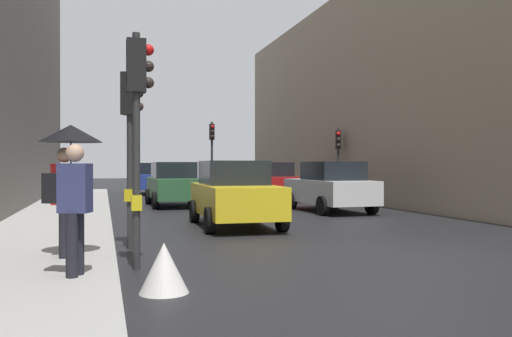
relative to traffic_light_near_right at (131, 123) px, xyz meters
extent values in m
plane|color=black|center=(4.85, -2.15, -2.47)|extent=(120.00, 120.00, 0.00)
cube|color=#A8A5A0|center=(-1.73, 3.85, -2.39)|extent=(2.81, 40.00, 0.16)
cube|color=gray|center=(16.02, 10.23, 2.34)|extent=(12.00, 33.54, 9.62)
cylinder|color=#2D2D2D|center=(-0.02, 0.01, -0.68)|extent=(0.12, 0.12, 3.58)
cube|color=black|center=(-0.02, 0.01, 0.59)|extent=(0.37, 0.34, 0.84)
cube|color=yellow|center=(-0.02, 0.01, -1.42)|extent=(0.23, 0.25, 0.24)
sphere|color=red|center=(0.15, -0.07, 0.85)|extent=(0.18, 0.18, 0.18)
sphere|color=#2D231E|center=(0.15, -0.07, 0.59)|extent=(0.18, 0.18, 0.18)
sphere|color=#2D231E|center=(0.15, -0.07, 0.33)|extent=(0.18, 0.18, 0.18)
cylinder|color=#2D2D2D|center=(4.99, 17.38, -0.51)|extent=(0.12, 0.12, 3.91)
cube|color=black|center=(4.99, 17.38, 0.93)|extent=(0.24, 0.30, 0.84)
cube|color=yellow|center=(4.99, 17.38, -1.42)|extent=(0.20, 0.16, 0.24)
sphere|color=red|center=(4.99, 17.19, 1.19)|extent=(0.18, 0.18, 0.18)
sphere|color=#2D231E|center=(4.99, 17.19, 0.93)|extent=(0.18, 0.18, 0.18)
sphere|color=#2D231E|center=(4.99, 17.19, 0.67)|extent=(0.18, 0.18, 0.18)
cylinder|color=#2D2D2D|center=(9.72, 11.79, -0.81)|extent=(0.12, 0.12, 3.31)
cube|color=black|center=(9.72, 11.79, 0.32)|extent=(0.33, 0.36, 0.84)
cube|color=yellow|center=(9.72, 11.79, -1.42)|extent=(0.24, 0.22, 0.24)
sphere|color=red|center=(9.66, 11.61, 0.58)|extent=(0.18, 0.18, 0.18)
sphere|color=#2D231E|center=(9.66, 11.61, 0.32)|extent=(0.18, 0.18, 0.18)
sphere|color=#2D231E|center=(9.66, 11.61, 0.06)|extent=(0.18, 0.18, 0.18)
cylinder|color=#2D2D2D|center=(-0.02, -2.21, -0.60)|extent=(0.12, 0.12, 3.74)
cube|color=black|center=(-0.02, -2.21, 0.75)|extent=(0.30, 0.24, 0.84)
cube|color=yellow|center=(-0.02, -2.21, -1.42)|extent=(0.16, 0.20, 0.24)
sphere|color=red|center=(0.17, -2.21, 1.01)|extent=(0.18, 0.18, 0.18)
sphere|color=#2D231E|center=(0.17, -2.21, 0.75)|extent=(0.18, 0.18, 0.18)
sphere|color=#2D231E|center=(0.17, -2.21, 0.49)|extent=(0.18, 0.18, 0.18)
cube|color=silver|center=(7.16, 6.82, -1.75)|extent=(2.00, 4.28, 0.80)
cube|color=black|center=(7.17, 6.57, -1.03)|extent=(1.70, 2.08, 0.64)
cylinder|color=black|center=(6.20, 8.13, -2.15)|extent=(0.25, 0.65, 0.64)
cylinder|color=black|center=(7.99, 8.22, -2.15)|extent=(0.25, 0.65, 0.64)
cylinder|color=black|center=(6.33, 5.43, -2.15)|extent=(0.25, 0.65, 0.64)
cylinder|color=black|center=(8.13, 5.52, -2.15)|extent=(0.25, 0.65, 0.64)
cube|color=black|center=(6.87, 25.11, -1.75)|extent=(1.90, 4.24, 0.80)
cube|color=black|center=(6.87, 24.86, -1.03)|extent=(1.65, 2.04, 0.64)
cylinder|color=black|center=(6.00, 26.48, -2.15)|extent=(0.24, 0.65, 0.64)
cylinder|color=black|center=(7.80, 26.44, -2.15)|extent=(0.24, 0.65, 0.64)
cylinder|color=black|center=(5.94, 23.79, -2.15)|extent=(0.24, 0.65, 0.64)
cylinder|color=black|center=(7.74, 23.74, -2.15)|extent=(0.24, 0.65, 0.64)
cube|color=red|center=(6.95, 13.43, -1.75)|extent=(1.88, 4.23, 0.80)
cube|color=black|center=(6.96, 13.18, -1.03)|extent=(1.64, 2.03, 0.64)
cylinder|color=black|center=(6.03, 14.76, -2.15)|extent=(0.23, 0.64, 0.64)
cylinder|color=black|center=(7.83, 14.80, -2.15)|extent=(0.23, 0.64, 0.64)
cylinder|color=black|center=(6.08, 12.06, -2.15)|extent=(0.23, 0.64, 0.64)
cylinder|color=black|center=(7.88, 12.10, -2.15)|extent=(0.23, 0.64, 0.64)
cube|color=#2D6038|center=(2.21, 10.88, -1.75)|extent=(1.87, 4.23, 0.80)
cube|color=black|center=(2.20, 11.13, -1.03)|extent=(1.64, 2.03, 0.64)
cylinder|color=black|center=(3.13, 9.55, -2.15)|extent=(0.23, 0.64, 0.64)
cylinder|color=black|center=(1.33, 9.52, -2.15)|extent=(0.23, 0.64, 0.64)
cylinder|color=black|center=(3.08, 12.25, -2.15)|extent=(0.23, 0.64, 0.64)
cylinder|color=black|center=(1.28, 12.22, -2.15)|extent=(0.23, 0.64, 0.64)
cube|color=yellow|center=(2.86, 3.14, -1.75)|extent=(1.90, 4.24, 0.80)
cube|color=black|center=(2.86, 3.39, -1.03)|extent=(1.65, 2.04, 0.64)
cylinder|color=black|center=(3.72, 1.77, -2.15)|extent=(0.23, 0.64, 0.64)
cylinder|color=black|center=(1.92, 1.81, -2.15)|extent=(0.23, 0.64, 0.64)
cylinder|color=black|center=(3.79, 4.47, -2.15)|extent=(0.23, 0.64, 0.64)
cylinder|color=black|center=(1.99, 4.51, -2.15)|extent=(0.23, 0.64, 0.64)
cube|color=navy|center=(2.15, 20.40, -1.75)|extent=(1.91, 4.24, 0.80)
cube|color=black|center=(2.15, 20.65, -1.03)|extent=(1.65, 2.04, 0.64)
cylinder|color=black|center=(3.01, 19.03, -2.15)|extent=(0.24, 0.65, 0.64)
cylinder|color=black|center=(1.21, 19.07, -2.15)|extent=(0.24, 0.65, 0.64)
cylinder|color=black|center=(3.08, 21.73, -2.15)|extent=(0.24, 0.65, 0.64)
cylinder|color=black|center=(1.28, 21.77, -2.15)|extent=(0.24, 0.65, 0.64)
cylinder|color=black|center=(-1.13, -1.61, -1.88)|extent=(0.16, 0.16, 0.85)
cylinder|color=black|center=(-1.13, -1.81, -1.88)|extent=(0.16, 0.16, 0.85)
cube|color=red|center=(-1.13, -1.71, -1.13)|extent=(0.41, 0.27, 0.66)
sphere|color=tan|center=(-1.13, -1.71, -0.66)|extent=(0.24, 0.24, 0.24)
cylinder|color=black|center=(-1.03, -1.72, -0.88)|extent=(0.02, 0.02, 0.90)
cone|color=black|center=(-1.03, -1.72, -0.31)|extent=(1.00, 1.00, 0.28)
cylinder|color=black|center=(-0.86, -3.24, -1.88)|extent=(0.16, 0.16, 0.85)
cylinder|color=black|center=(-0.93, -3.43, -1.88)|extent=(0.16, 0.16, 0.85)
cube|color=navy|center=(-0.89, -3.34, -1.13)|extent=(0.47, 0.39, 0.66)
sphere|color=tan|center=(-0.89, -3.34, -0.66)|extent=(0.24, 0.24, 0.24)
cube|color=black|center=(-1.17, -3.23, -1.13)|extent=(0.29, 0.33, 0.40)
cone|color=silver|center=(0.23, -3.95, -2.14)|extent=(0.64, 0.64, 0.65)
camera|label=1|loc=(-0.52, -11.03, -0.82)|focal=38.37mm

